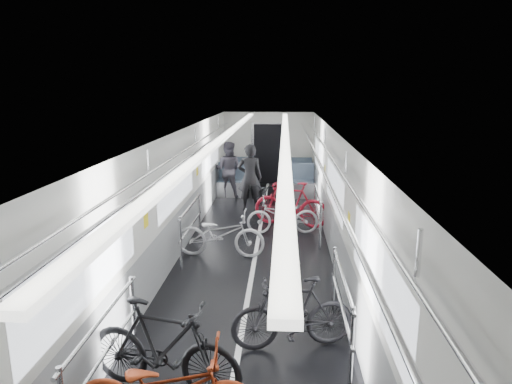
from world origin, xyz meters
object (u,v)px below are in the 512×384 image
bike_left_mid (163,348)px  person_standing (250,178)px  bike_left_far (220,234)px  person_seated (228,169)px  bike_right_near (293,313)px  bike_right_mid (283,216)px  bike_aisle (264,197)px  bike_right_far (291,204)px

bike_left_mid → person_standing: bearing=10.8°
bike_left_far → person_seated: (-0.44, 4.91, 0.37)m
person_seated → bike_right_near: bearing=110.4°
bike_right_mid → person_seated: size_ratio=0.97×
bike_aisle → person_seated: bearing=124.5°
bike_right_far → bike_right_near: bearing=15.9°
person_seated → bike_right_mid: bearing=123.3°
bike_left_mid → bike_right_far: bearing=0.5°
bike_right_far → person_standing: (-1.07, 1.34, 0.35)m
bike_right_near → bike_aisle: bike_right_near is taller
bike_right_mid → bike_left_mid: bearing=-18.2°
person_seated → bike_right_far: bearing=130.5°
bike_left_far → person_standing: 3.44m
bike_right_far → person_seated: 3.40m
person_standing → bike_aisle: bearing=163.1°
bike_right_near → bike_right_far: size_ratio=0.87×
person_seated → bike_left_far: bearing=103.0°
bike_left_far → bike_right_near: size_ratio=1.10×
bike_left_mid → bike_aisle: bike_left_mid is taller
person_standing → person_seated: bearing=-65.7°
bike_right_near → bike_aisle: size_ratio=1.03×
bike_left_far → bike_left_mid: bearing=-177.7°
bike_left_mid → person_standing: person_standing is taller
bike_right_mid → bike_left_far: bearing=-44.9°
bike_left_far → bike_right_near: (1.34, -3.11, 0.02)m
bike_aisle → bike_right_far: bearing=-62.1°
bike_right_near → person_standing: person_standing is taller
bike_left_mid → bike_aisle: (0.75, 7.36, -0.13)m
bike_right_far → bike_aisle: bearing=-134.8°
bike_left_mid → person_standing: size_ratio=1.00×
bike_left_mid → person_seated: bearing=16.2°
person_seated → person_standing: bearing=124.5°
bike_right_near → bike_aisle: 6.44m
bike_left_far → bike_right_mid: bearing=-36.4°
bike_left_mid → bike_aisle: bearing=7.8°
bike_aisle → person_standing: person_standing is taller
bike_left_far → bike_right_mid: (1.20, 1.46, -0.03)m
bike_left_far → bike_right_far: bike_right_far is taller
bike_aisle → person_standing: size_ratio=0.85×
bike_right_near → person_seated: person_seated is taller
bike_right_far → bike_left_far: bearing=-17.5°
bike_left_mid → bike_right_mid: 5.66m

